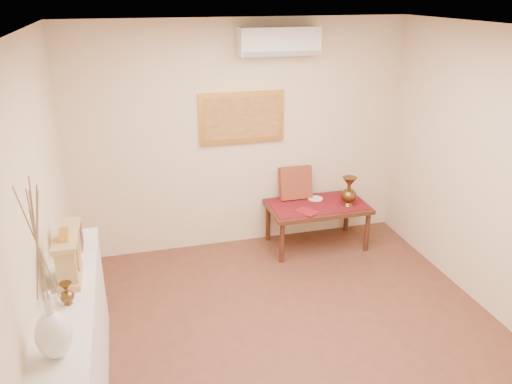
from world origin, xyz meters
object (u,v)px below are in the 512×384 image
object	(u,v)px
white_vase	(43,275)
display_ledge	(77,346)
low_table	(317,210)
wooden_chest	(72,236)
mantel_clock	(68,259)
brass_urn_tall	(349,188)

from	to	relation	value
white_vase	display_ledge	bearing A→B (deg)	89.87
white_vase	low_table	bearing A→B (deg)	44.03
display_ledge	wooden_chest	bearing A→B (deg)	89.80
mantel_clock	white_vase	bearing A→B (deg)	-91.18
brass_urn_tall	wooden_chest	distance (m)	3.24
brass_urn_tall	mantel_clock	size ratio (longest dim) A/B	1.06
low_table	display_ledge	bearing A→B (deg)	-144.90
wooden_chest	mantel_clock	bearing A→B (deg)	-88.39
low_table	brass_urn_tall	bearing A→B (deg)	-19.29
brass_urn_tall	low_table	world-z (taller)	brass_urn_tall
white_vase	brass_urn_tall	world-z (taller)	white_vase
wooden_chest	white_vase	bearing A→B (deg)	-90.16
brass_urn_tall	display_ledge	world-z (taller)	brass_urn_tall
brass_urn_tall	display_ledge	distance (m)	3.51
white_vase	mantel_clock	bearing A→B (deg)	88.82
white_vase	brass_urn_tall	xyz separation A→B (m)	(3.02, 2.47, -0.75)
white_vase	wooden_chest	world-z (taller)	white_vase
white_vase	wooden_chest	xyz separation A→B (m)	(0.00, 1.33, -0.43)
mantel_clock	wooden_chest	bearing A→B (deg)	91.61
mantel_clock	low_table	size ratio (longest dim) A/B	0.34
display_ledge	wooden_chest	xyz separation A→B (m)	(0.00, 0.63, 0.61)
white_vase	low_table	xyz separation A→B (m)	(2.68, 2.59, -1.04)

